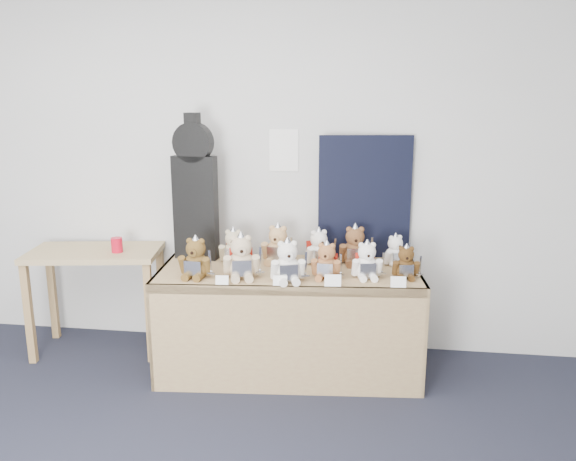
# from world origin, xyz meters

# --- Properties ---
(room_shell) EXTENTS (6.00, 6.00, 6.00)m
(room_shell) POSITION_xyz_m (0.68, 2.49, 1.47)
(room_shell) COLOR white
(room_shell) RESTS_ON floor
(display_table) EXTENTS (1.79, 0.88, 0.72)m
(display_table) POSITION_xyz_m (0.79, 1.97, 0.57)
(display_table) COLOR #936E4B
(display_table) RESTS_ON floor
(side_table) EXTENTS (0.99, 0.65, 0.77)m
(side_table) POSITION_xyz_m (-0.66, 2.17, 0.64)
(side_table) COLOR tan
(side_table) RESTS_ON floor
(guitar_case) EXTENTS (0.32, 0.12, 1.02)m
(guitar_case) POSITION_xyz_m (0.10, 2.22, 1.22)
(guitar_case) COLOR black
(guitar_case) RESTS_ON display_table
(navy_board) EXTENTS (0.65, 0.11, 0.87)m
(navy_board) POSITION_xyz_m (1.27, 2.41, 1.16)
(navy_board) COLOR black
(navy_board) RESTS_ON display_table
(red_cup) EXTENTS (0.08, 0.08, 0.11)m
(red_cup) POSITION_xyz_m (-0.47, 2.13, 0.82)
(red_cup) COLOR red
(red_cup) RESTS_ON side_table
(teddy_front_far_left) EXTENTS (0.24, 0.19, 0.29)m
(teddy_front_far_left) POSITION_xyz_m (0.22, 1.79, 0.84)
(teddy_front_far_left) COLOR brown
(teddy_front_far_left) RESTS_ON display_table
(teddy_front_left) EXTENTS (0.27, 0.24, 0.32)m
(teddy_front_left) POSITION_xyz_m (0.51, 1.81, 0.85)
(teddy_front_left) COLOR #C5AD8B
(teddy_front_left) RESTS_ON display_table
(teddy_front_centre) EXTENTS (0.25, 0.22, 0.30)m
(teddy_front_centre) POSITION_xyz_m (0.81, 1.78, 0.84)
(teddy_front_centre) COLOR white
(teddy_front_centre) RESTS_ON display_table
(teddy_front_right) EXTENTS (0.21, 0.18, 0.26)m
(teddy_front_right) POSITION_xyz_m (1.04, 1.89, 0.83)
(teddy_front_right) COLOR #9E653C
(teddy_front_right) RESTS_ON display_table
(teddy_front_far_right) EXTENTS (0.22, 0.20, 0.27)m
(teddy_front_far_right) POSITION_xyz_m (1.29, 1.92, 0.83)
(teddy_front_far_right) COLOR white
(teddy_front_far_right) RESTS_ON display_table
(teddy_front_end) EXTENTS (0.19, 0.16, 0.24)m
(teddy_front_end) POSITION_xyz_m (1.54, 1.96, 0.82)
(teddy_front_end) COLOR #4E341A
(teddy_front_end) RESTS_ON display_table
(teddy_back_left) EXTENTS (0.22, 0.19, 0.27)m
(teddy_back_left) POSITION_xyz_m (0.38, 2.14, 0.83)
(teddy_back_left) COLOR #C2B28D
(teddy_back_left) RESTS_ON display_table
(teddy_back_centre_left) EXTENTS (0.25, 0.21, 0.30)m
(teddy_back_centre_left) POSITION_xyz_m (0.68, 2.18, 0.84)
(teddy_back_centre_left) COLOR tan
(teddy_back_centre_left) RESTS_ON display_table
(teddy_back_centre_right) EXTENTS (0.23, 0.22, 0.28)m
(teddy_back_centre_right) POSITION_xyz_m (0.97, 2.18, 0.83)
(teddy_back_centre_right) COLOR white
(teddy_back_centre_right) RESTS_ON display_table
(teddy_back_right) EXTENTS (0.25, 0.21, 0.30)m
(teddy_back_right) POSITION_xyz_m (1.21, 2.22, 0.84)
(teddy_back_right) COLOR brown
(teddy_back_right) RESTS_ON display_table
(teddy_back_end) EXTENTS (0.20, 0.19, 0.24)m
(teddy_back_end) POSITION_xyz_m (1.49, 2.23, 0.82)
(teddy_back_end) COLOR white
(teddy_back_end) RESTS_ON display_table
(entry_card_a) EXTENTS (0.08, 0.02, 0.06)m
(entry_card_a) POSITION_xyz_m (0.42, 1.66, 0.75)
(entry_card_a) COLOR white
(entry_card_a) RESTS_ON display_table
(entry_card_b) EXTENTS (0.09, 0.03, 0.06)m
(entry_card_b) POSITION_xyz_m (0.77, 1.69, 0.76)
(entry_card_b) COLOR white
(entry_card_b) RESTS_ON display_table
(entry_card_c) EXTENTS (0.10, 0.03, 0.07)m
(entry_card_c) POSITION_xyz_m (1.09, 1.72, 0.76)
(entry_card_c) COLOR white
(entry_card_c) RESTS_ON display_table
(entry_card_d) EXTENTS (0.09, 0.03, 0.07)m
(entry_card_d) POSITION_xyz_m (1.49, 1.76, 0.76)
(entry_card_d) COLOR white
(entry_card_d) RESTS_ON display_table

